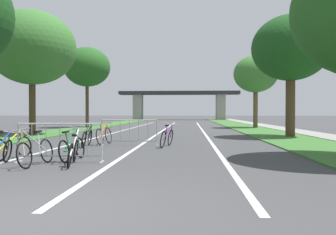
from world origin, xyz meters
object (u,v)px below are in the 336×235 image
Objects in this scene: crowd_barrier_nearest at (60,143)px; bicycle_yellow_1 at (12,147)px; crowd_barrier_second at (129,133)px; bicycle_silver_6 at (36,151)px; bicycle_blue_3 at (0,152)px; bicycle_white_5 at (73,151)px; bicycle_purple_7 at (167,137)px; tree_right_pine_near at (291,49)px; tree_left_cypress_far at (32,48)px; bicycle_orange_0 at (104,135)px; tree_right_oak_near at (256,74)px; bicycle_green_4 at (72,148)px; bicycle_black_2 at (87,138)px; tree_left_maple_mid at (87,67)px.

crowd_barrier_nearest is 1.45× the size of bicycle_yellow_1.
bicycle_silver_6 is (-1.41, -5.36, -0.15)m from crowd_barrier_second.
bicycle_blue_3 is at bearing 6.76° from bicycle_silver_6.
bicycle_white_5 reaches higher than bicycle_purple_7.
tree_right_pine_near is 3.99× the size of bicycle_white_5.
tree_left_cypress_far is 4.33× the size of bicycle_orange_0.
tree_right_pine_near reaches higher than crowd_barrier_second.
bicycle_silver_6 is at bearing -113.53° from tree_right_oak_near.
bicycle_green_4 reaches higher than bicycle_yellow_1.
crowd_barrier_nearest is at bearing -113.18° from tree_right_oak_near.
bicycle_green_4 is at bearing -83.53° from bicycle_black_2.
bicycle_blue_3 is at bearing -78.67° from tree_left_maple_mid.
bicycle_black_2 is 3.91m from bicycle_green_4.
crowd_barrier_nearest is at bearing 129.55° from bicycle_white_5.
bicycle_orange_0 is 5.92m from bicycle_blue_3.
bicycle_black_2 is (5.12, -17.00, -5.01)m from tree_left_maple_mid.
tree_right_oak_near is (14.75, 10.64, -0.44)m from tree_left_cypress_far.
bicycle_purple_7 is at bearing -111.21° from tree_right_oak_near.
bicycle_green_4 is at bearing -109.18° from bicycle_purple_7.
tree_right_oak_near is 24.10m from bicycle_silver_6.
tree_left_maple_mid reaches higher than crowd_barrier_second.
tree_right_pine_near is at bearing 36.11° from bicycle_blue_3.
tree_right_oak_near is at bearing 56.68° from bicycle_white_5.
bicycle_silver_6 is at bearing -104.73° from crowd_barrier_second.
crowd_barrier_nearest and crowd_barrier_second have the same top height.
crowd_barrier_second is 1.38× the size of bicycle_blue_3.
crowd_barrier_second is 1.38× the size of bicycle_orange_0.
tree_left_maple_mid is at bearing 94.24° from bicycle_white_5.
tree_left_maple_mid is at bearing 114.96° from bicycle_yellow_1.
tree_right_pine_near is at bearing 52.83° from bicycle_green_4.
bicycle_blue_3 is 6.29m from bicycle_purple_7.
bicycle_yellow_1 is (4.07, -9.98, -4.72)m from tree_left_cypress_far.
bicycle_white_5 is (6.17, -21.66, -5.02)m from tree_left_maple_mid.
tree_left_cypress_far is 11.30m from bicycle_purple_7.
bicycle_white_5 reaches higher than bicycle_black_2.
tree_right_pine_near reaches higher than bicycle_yellow_1.
bicycle_blue_3 is (-0.74, -4.84, -0.00)m from bicycle_black_2.
tree_right_pine_near is at bearing -125.71° from bicycle_silver_6.
bicycle_purple_7 is (1.54, -0.40, -0.15)m from crowd_barrier_second.
bicycle_green_4 is (1.79, -0.15, 0.00)m from bicycle_yellow_1.
crowd_barrier_second is (6.68, -16.47, -4.84)m from tree_left_maple_mid.
bicycle_white_5 is at bearing -38.78° from crowd_barrier_nearest.
crowd_barrier_second reaches higher than bicycle_green_4.
crowd_barrier_second is 5.54m from bicycle_silver_6.
tree_left_cypress_far is at bearing 139.30° from crowd_barrier_second.
tree_right_pine_near reaches higher than crowd_barrier_nearest.
bicycle_black_2 is 4.90m from bicycle_blue_3.
bicycle_white_5 is 5.22m from bicycle_purple_7.
tree_left_cypress_far is at bearing 107.76° from bicycle_white_5.
tree_right_pine_near reaches higher than tree_right_oak_near.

